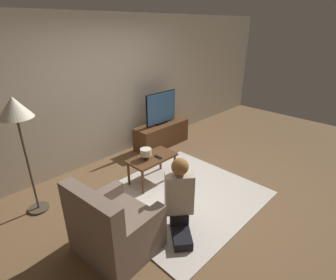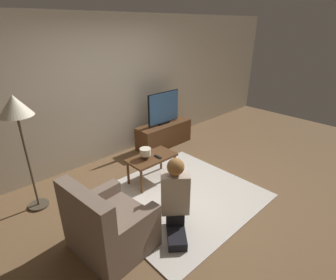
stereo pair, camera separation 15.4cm
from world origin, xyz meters
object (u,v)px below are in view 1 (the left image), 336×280
at_px(person_kneeling, 179,195).
at_px(tv, 161,108).
at_px(armchair, 114,229).
at_px(coffee_table, 152,160).
at_px(table_lamp, 146,153).
at_px(floor_lamp, 16,115).

bearing_deg(person_kneeling, tv, -89.95).
height_order(armchair, person_kneeling, person_kneeling).
bearing_deg(person_kneeling, coffee_table, -76.57).
distance_m(coffee_table, armchair, 1.50).
distance_m(coffee_table, table_lamp, 0.19).
height_order(armchair, table_lamp, armchair).
relative_size(tv, armchair, 0.87).
distance_m(floor_lamp, person_kneeling, 2.20).
relative_size(coffee_table, floor_lamp, 0.48).
bearing_deg(tv, person_kneeling, -129.29).
bearing_deg(armchair, person_kneeling, -116.30).
relative_size(tv, coffee_table, 1.02).
bearing_deg(table_lamp, armchair, -145.92).
xyz_separation_m(tv, coffee_table, (-1.10, -0.91, -0.44)).
distance_m(tv, coffee_table, 1.49).
xyz_separation_m(floor_lamp, person_kneeling, (1.11, -1.67, -0.90)).
height_order(floor_lamp, table_lamp, floor_lamp).
xyz_separation_m(person_kneeling, table_lamp, (0.41, 1.09, 0.04)).
bearing_deg(coffee_table, tv, 39.67).
distance_m(person_kneeling, table_lamp, 1.16).
height_order(floor_lamp, armchair, floor_lamp).
height_order(coffee_table, floor_lamp, floor_lamp).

